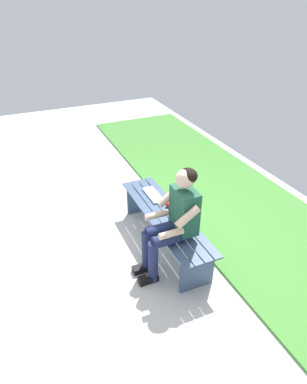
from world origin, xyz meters
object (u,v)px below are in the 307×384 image
bench_near (165,221)px  apple (168,205)px  book_open (153,195)px  person_seated (174,219)px

bench_near → apple: (0.13, -0.11, 0.14)m
bench_near → book_open: 0.46m
person_seated → apple: (0.55, -0.21, -0.20)m
bench_near → person_seated: bearing=166.6°
person_seated → apple: size_ratio=17.93×
apple → book_open: size_ratio=0.17×
apple → book_open: apple is taller
bench_near → book_open: (0.45, -0.04, 0.11)m
bench_near → person_seated: size_ratio=1.47×
person_seated → book_open: 0.91m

